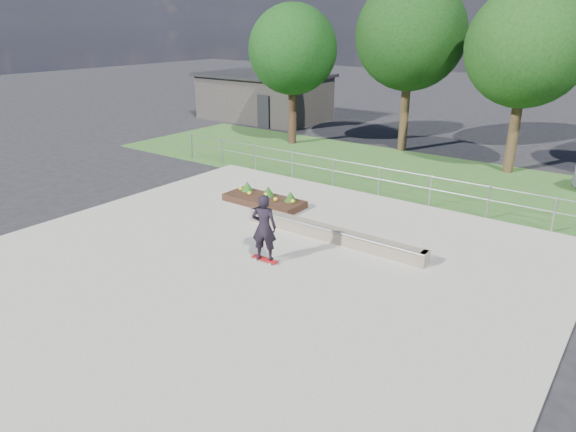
% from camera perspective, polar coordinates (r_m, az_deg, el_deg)
% --- Properties ---
extents(ground, '(120.00, 120.00, 0.00)m').
position_cam_1_polar(ground, '(13.85, -4.38, -5.86)').
color(ground, black).
rests_on(ground, ground).
extents(grass_verge, '(30.00, 8.00, 0.02)m').
position_cam_1_polar(grass_verge, '(22.75, 13.99, 4.36)').
color(grass_verge, '#2D5522').
rests_on(grass_verge, ground).
extents(concrete_slab, '(15.00, 15.00, 0.06)m').
position_cam_1_polar(concrete_slab, '(13.84, -4.38, -5.75)').
color(concrete_slab, gray).
rests_on(concrete_slab, ground).
extents(fence, '(20.06, 0.06, 1.20)m').
position_cam_1_polar(fence, '(19.46, 10.10, 4.25)').
color(fence, gray).
rests_on(fence, ground).
extents(building, '(8.40, 5.40, 3.00)m').
position_cam_1_polar(building, '(35.49, -2.68, 13.15)').
color(building, '#2A2725').
rests_on(building, ground).
extents(tree_far_left, '(4.55, 4.55, 7.15)m').
position_cam_1_polar(tree_far_left, '(27.59, 0.52, 17.97)').
color(tree_far_left, black).
rests_on(tree_far_left, ground).
extents(tree_mid_left, '(5.25, 5.25, 8.25)m').
position_cam_1_polar(tree_mid_left, '(26.56, 13.47, 18.96)').
color(tree_mid_left, '#312213').
rests_on(tree_mid_left, ground).
extents(tree_mid_right, '(4.90, 4.90, 7.70)m').
position_cam_1_polar(tree_mid_right, '(23.90, 25.01, 16.62)').
color(tree_mid_right, '#352515').
rests_on(tree_mid_right, ground).
extents(grind_ledge, '(6.00, 0.44, 0.43)m').
position_cam_1_polar(grind_ledge, '(15.37, 4.82, -2.00)').
color(grind_ledge, '#6C604F').
rests_on(grind_ledge, concrete_slab).
extents(planter_bed, '(3.00, 1.20, 0.61)m').
position_cam_1_polar(planter_bed, '(18.43, -2.60, 1.91)').
color(planter_bed, black).
rests_on(planter_bed, concrete_slab).
extents(skateboarder, '(0.80, 0.68, 1.93)m').
position_cam_1_polar(skateboarder, '(13.68, -2.68, -1.30)').
color(skateboarder, silver).
rests_on(skateboarder, concrete_slab).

